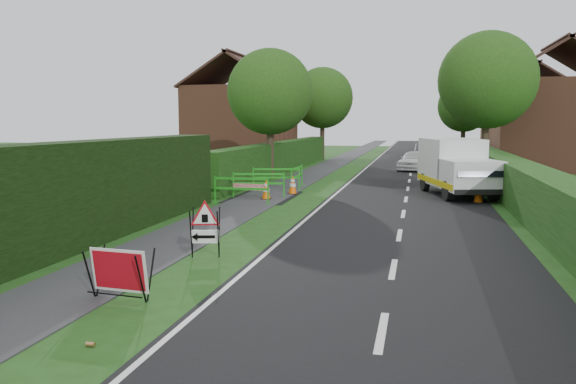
{
  "coord_description": "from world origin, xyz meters",
  "views": [
    {
      "loc": [
        2.94,
        -10.19,
        2.96
      ],
      "look_at": [
        -0.12,
        2.91,
        1.27
      ],
      "focal_mm": 35.0,
      "sensor_mm": 36.0,
      "label": 1
    }
  ],
  "objects_px": {
    "triangle_sign": "(203,225)",
    "red_rect_sign": "(119,271)",
    "hatchback_car": "(415,160)",
    "works_van": "(456,166)"
  },
  "relations": [
    {
      "from": "red_rect_sign",
      "to": "triangle_sign",
      "type": "bearing_deg",
      "value": 89.37
    },
    {
      "from": "red_rect_sign",
      "to": "hatchback_car",
      "type": "relative_size",
      "value": 0.29
    },
    {
      "from": "hatchback_car",
      "to": "triangle_sign",
      "type": "bearing_deg",
      "value": -85.74
    },
    {
      "from": "triangle_sign",
      "to": "hatchback_car",
      "type": "distance_m",
      "value": 24.32
    },
    {
      "from": "triangle_sign",
      "to": "red_rect_sign",
      "type": "bearing_deg",
      "value": -109.94
    },
    {
      "from": "red_rect_sign",
      "to": "triangle_sign",
      "type": "xyz_separation_m",
      "value": [
        0.28,
        3.06,
        0.25
      ]
    },
    {
      "from": "works_van",
      "to": "hatchback_car",
      "type": "relative_size",
      "value": 1.44
    },
    {
      "from": "red_rect_sign",
      "to": "triangle_sign",
      "type": "height_order",
      "value": "triangle_sign"
    },
    {
      "from": "triangle_sign",
      "to": "works_van",
      "type": "height_order",
      "value": "works_van"
    },
    {
      "from": "red_rect_sign",
      "to": "works_van",
      "type": "bearing_deg",
      "value": 72.39
    }
  ]
}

